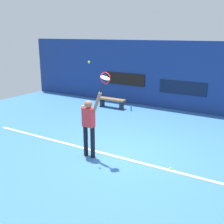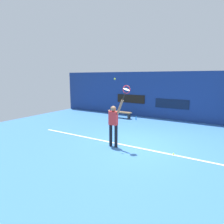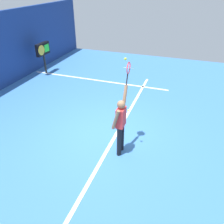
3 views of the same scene
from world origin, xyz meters
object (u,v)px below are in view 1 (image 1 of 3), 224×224
tennis_player (89,124)px  tennis_racket (105,79)px  tennis_ball (89,62)px  spare_ball (170,169)px  water_bottle (131,108)px  court_bench (112,101)px

tennis_player → tennis_racket: (0.56, -0.00, 1.32)m
tennis_ball → spare_ball: size_ratio=1.00×
tennis_ball → water_bottle: (-1.43, 5.18, -2.63)m
tennis_racket → tennis_player: bearing=179.6°
court_bench → tennis_ball: bearing=-64.2°
tennis_ball → water_bottle: bearing=105.4°
tennis_player → court_bench: (-2.41, 5.13, -0.67)m
tennis_ball → court_bench: (-2.50, 5.18, -2.41)m
water_bottle → spare_ball: size_ratio=3.53×
spare_ball → water_bottle: bearing=128.0°
tennis_ball → water_bottle: tennis_ball is taller
court_bench → water_bottle: size_ratio=5.83×
tennis_player → tennis_racket: bearing=-0.4°
tennis_ball → water_bottle: 5.98m
tennis_racket → tennis_ball: (-0.47, -0.05, 0.42)m
court_bench → spare_ball: (4.74, -4.70, -0.30)m
tennis_player → water_bottle: bearing=104.6°
tennis_racket → tennis_ball: bearing=-174.4°
tennis_player → spare_ball: tennis_player is taller
court_bench → water_bottle: 1.09m
court_bench → spare_ball: size_ratio=20.59×
court_bench → spare_ball: bearing=-44.8°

